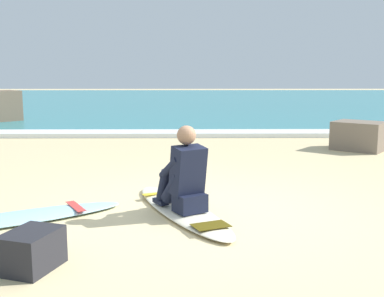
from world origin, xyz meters
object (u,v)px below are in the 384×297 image
at_px(surfboard_spare_near, 15,218).
at_px(surfer_seated, 184,178).
at_px(surfboard_main, 181,209).
at_px(beach_bag, 32,250).
at_px(shoreline_rock, 359,136).

bearing_deg(surfboard_spare_near, surfer_seated, 6.11).
xyz_separation_m(surfboard_main, surfer_seated, (0.03, -0.12, 0.40)).
distance_m(surfboard_main, surfboard_spare_near, 1.82).
relative_size(surfboard_spare_near, beach_bag, 4.84).
xyz_separation_m(surfboard_spare_near, shoreline_rock, (5.41, 4.72, 0.26)).
bearing_deg(shoreline_rock, surfboard_spare_near, -138.89).
distance_m(surfer_seated, beach_bag, 1.93).
relative_size(surfboard_main, surfer_seated, 2.52).
height_order(surfboard_main, surfer_seated, surfer_seated).
distance_m(surfer_seated, surfboard_spare_near, 1.88).
bearing_deg(beach_bag, shoreline_rock, 51.14).
distance_m(surfboard_main, beach_bag, 1.99).
distance_m(surfboard_main, surfer_seated, 0.42).
bearing_deg(surfboard_spare_near, shoreline_rock, 41.11).
xyz_separation_m(surfboard_main, beach_bag, (-1.20, -1.58, 0.12)).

